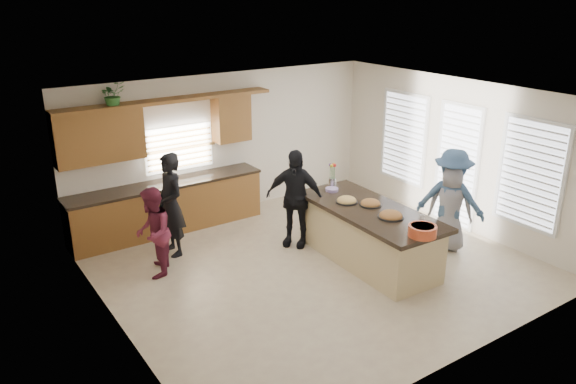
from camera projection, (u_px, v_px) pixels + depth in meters
floor at (315, 265)px, 9.28m from camera, size 6.50×6.50×0.00m
room_shell at (317, 155)px, 8.63m from camera, size 6.52×6.02×2.81m
back_cabinetry at (163, 185)px, 10.32m from camera, size 4.08×0.66×2.46m
right_wall_glazing at (459, 158)px, 10.42m from camera, size 0.06×4.00×2.25m
island at (368, 236)px, 9.27m from camera, size 1.24×2.74×0.95m
platter_front at (391, 216)px, 8.73m from camera, size 0.41×0.41×0.16m
platter_mid at (371, 204)px, 9.22m from camera, size 0.36×0.36×0.15m
platter_back at (347, 201)px, 9.35m from camera, size 0.36×0.36×0.15m
salad_bowl at (422, 230)px, 8.07m from camera, size 0.41×0.41×0.16m
clear_cup at (422, 218)px, 8.61m from camera, size 0.08×0.08×0.10m
plate_stack at (332, 189)px, 9.87m from camera, size 0.23×0.23×0.05m
flower_vase at (332, 175)px, 10.00m from camera, size 0.14×0.14×0.44m
potted_plant at (113, 95)px, 9.41m from camera, size 0.48×0.44×0.45m
woman_left_back at (171, 205)px, 9.41m from camera, size 0.45×0.67×1.79m
woman_left_mid at (153, 233)px, 8.74m from camera, size 0.81×0.88×1.45m
woman_left_front at (295, 198)px, 9.75m from camera, size 0.98×1.06×1.75m
woman_right_back at (451, 199)px, 9.64m from camera, size 1.16×1.33×1.79m
woman_right_front at (450, 207)px, 9.62m from camera, size 0.83×0.91×1.56m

